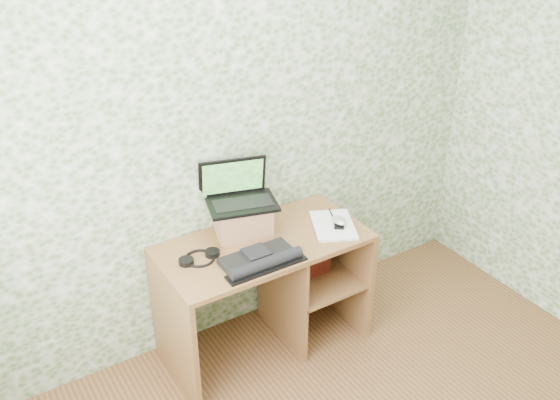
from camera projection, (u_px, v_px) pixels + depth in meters
wall_back at (234, 134)px, 3.49m from camera, size 3.50×0.00×3.50m
desk at (273, 273)px, 3.72m from camera, size 1.20×0.60×0.75m
riser at (243, 219)px, 3.57m from camera, size 0.36×0.33×0.18m
laptop at (238, 193)px, 3.53m from camera, size 0.44×0.37×0.26m
keyboard at (261, 260)px, 3.34m from camera, size 0.46×0.23×0.06m
headphones at (200, 258)px, 3.37m from camera, size 0.24×0.17×0.03m
notepad at (333, 225)px, 3.67m from camera, size 0.36×0.40×0.02m
mouse at (339, 222)px, 3.65m from camera, size 0.12×0.13×0.04m
pen at (332, 215)px, 3.75m from camera, size 0.07×0.14×0.01m
red_box at (313, 256)px, 3.80m from camera, size 0.23×0.08×0.27m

